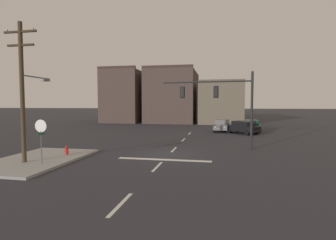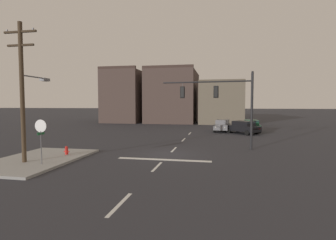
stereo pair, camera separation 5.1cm
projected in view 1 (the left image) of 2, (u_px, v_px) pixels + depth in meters
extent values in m
plane|color=#2B2B30|center=(169.00, 154.00, 19.61)|extent=(400.00, 400.00, 0.00)
cube|color=gray|center=(36.00, 160.00, 17.23)|extent=(5.00, 8.00, 0.15)
cube|color=silver|center=(164.00, 160.00, 17.65)|extent=(6.40, 0.50, 0.01)
cube|color=silver|center=(121.00, 204.00, 9.81)|extent=(0.16, 2.40, 0.01)
cube|color=silver|center=(157.00, 167.00, 15.69)|extent=(0.16, 2.40, 0.01)
cube|color=silver|center=(174.00, 150.00, 21.57)|extent=(0.16, 2.40, 0.01)
cube|color=silver|center=(183.00, 140.00, 27.45)|extent=(0.16, 2.40, 0.01)
cube|color=silver|center=(190.00, 133.00, 33.34)|extent=(0.16, 2.40, 0.01)
cylinder|color=black|center=(252.00, 111.00, 21.43)|extent=(0.20, 0.20, 6.30)
cylinder|color=black|center=(206.00, 82.00, 22.31)|extent=(7.55, 0.78, 0.12)
sphere|color=black|center=(253.00, 72.00, 21.24)|extent=(0.18, 0.18, 0.18)
cylinder|color=#56565B|center=(216.00, 84.00, 22.09)|extent=(0.03, 0.03, 0.35)
cube|color=black|center=(216.00, 92.00, 22.13)|extent=(0.32, 0.27, 0.90)
sphere|color=red|center=(216.00, 89.00, 22.24)|extent=(0.20, 0.20, 0.20)
sphere|color=#2D2314|center=(216.00, 92.00, 22.25)|extent=(0.20, 0.20, 0.20)
sphere|color=black|center=(216.00, 95.00, 22.27)|extent=(0.20, 0.20, 0.20)
cube|color=black|center=(216.00, 92.00, 22.11)|extent=(0.42, 0.07, 1.02)
cylinder|color=#56565B|center=(182.00, 85.00, 22.88)|extent=(0.03, 0.03, 0.35)
cube|color=black|center=(182.00, 92.00, 22.92)|extent=(0.32, 0.27, 0.90)
sphere|color=red|center=(183.00, 89.00, 23.03)|extent=(0.20, 0.20, 0.20)
sphere|color=#2D2314|center=(183.00, 92.00, 23.05)|extent=(0.20, 0.20, 0.20)
sphere|color=black|center=(183.00, 96.00, 23.06)|extent=(0.20, 0.20, 0.20)
cube|color=black|center=(182.00, 92.00, 22.90)|extent=(0.42, 0.07, 1.02)
cylinder|color=#56565B|center=(41.00, 149.00, 15.63)|extent=(0.06, 0.06, 2.15)
cylinder|color=white|center=(41.00, 126.00, 15.55)|extent=(0.76, 0.03, 0.76)
cylinder|color=#B21414|center=(41.00, 126.00, 15.56)|extent=(0.68, 0.03, 0.68)
cube|color=#19592D|center=(41.00, 133.00, 15.58)|extent=(0.02, 0.64, 0.16)
cube|color=#143D28|center=(251.00, 127.00, 35.39)|extent=(1.90, 4.44, 0.70)
cube|color=#143D28|center=(251.00, 122.00, 35.21)|extent=(1.65, 2.50, 0.56)
cube|color=#2D3842|center=(250.00, 122.00, 35.96)|extent=(1.53, 0.28, 0.47)
cube|color=#2D3842|center=(252.00, 123.00, 34.06)|extent=(1.52, 0.25, 0.46)
cylinder|color=black|center=(243.00, 128.00, 36.99)|extent=(0.23, 0.64, 0.64)
cylinder|color=black|center=(256.00, 128.00, 36.70)|extent=(0.23, 0.64, 0.64)
cylinder|color=black|center=(246.00, 130.00, 34.13)|extent=(0.23, 0.64, 0.64)
cylinder|color=black|center=(259.00, 131.00, 33.84)|extent=(0.23, 0.64, 0.64)
sphere|color=silver|center=(245.00, 125.00, 37.63)|extent=(0.16, 0.16, 0.16)
sphere|color=silver|center=(253.00, 125.00, 37.44)|extent=(0.16, 0.16, 0.16)
cube|color=maroon|center=(253.00, 127.00, 33.24)|extent=(1.37, 0.07, 0.12)
cube|color=black|center=(242.00, 128.00, 32.94)|extent=(4.38, 4.39, 0.70)
cube|color=black|center=(243.00, 123.00, 32.78)|extent=(2.87, 2.88, 0.56)
cube|color=#2D3842|center=(238.00, 123.00, 33.41)|extent=(1.25, 1.25, 0.47)
cube|color=#2D3842|center=(251.00, 124.00, 31.81)|extent=(1.23, 1.23, 0.46)
cylinder|color=black|center=(229.00, 131.00, 33.69)|extent=(0.61, 0.61, 0.64)
cylinder|color=black|center=(238.00, 130.00, 34.64)|extent=(0.61, 0.61, 0.64)
cylinder|color=black|center=(247.00, 133.00, 31.29)|extent=(0.61, 0.61, 0.64)
cylinder|color=black|center=(256.00, 132.00, 32.24)|extent=(0.61, 0.61, 0.64)
sphere|color=silver|center=(226.00, 127.00, 34.42)|extent=(0.16, 0.16, 0.16)
sphere|color=silver|center=(232.00, 126.00, 35.06)|extent=(0.16, 0.16, 0.16)
cube|color=maroon|center=(257.00, 129.00, 31.13)|extent=(1.00, 0.99, 0.12)
cube|color=slate|center=(222.00, 126.00, 35.63)|extent=(2.35, 4.59, 0.70)
cube|color=slate|center=(222.00, 122.00, 35.74)|extent=(1.90, 2.65, 0.56)
cube|color=#2D3842|center=(222.00, 122.00, 35.01)|extent=(1.54, 0.44, 0.47)
cube|color=#2D3842|center=(223.00, 121.00, 36.85)|extent=(1.54, 0.41, 0.46)
cylinder|color=black|center=(227.00, 130.00, 34.01)|extent=(0.30, 0.66, 0.64)
cylinder|color=black|center=(214.00, 130.00, 34.54)|extent=(0.30, 0.66, 0.64)
cylinder|color=black|center=(229.00, 128.00, 36.77)|extent=(0.30, 0.66, 0.64)
cylinder|color=black|center=(217.00, 128.00, 37.30)|extent=(0.30, 0.66, 0.64)
sphere|color=silver|center=(225.00, 128.00, 33.38)|extent=(0.16, 0.16, 0.16)
sphere|color=silver|center=(216.00, 127.00, 33.74)|extent=(0.16, 0.16, 0.16)
cube|color=maroon|center=(224.00, 125.00, 37.69)|extent=(1.36, 0.21, 0.12)
cylinder|color=#423323|center=(22.00, 94.00, 16.00)|extent=(0.26, 0.26, 8.71)
cube|color=#382B1E|center=(20.00, 32.00, 15.77)|extent=(2.20, 0.12, 0.12)
cube|color=#382B1E|center=(21.00, 45.00, 15.81)|extent=(1.80, 0.12, 0.12)
cylinder|color=#56565B|center=(34.00, 77.00, 16.99)|extent=(0.08, 2.17, 0.08)
cube|color=slate|center=(45.00, 80.00, 18.06)|extent=(0.36, 0.64, 0.20)
cylinder|color=gray|center=(7.00, 30.00, 15.93)|extent=(0.10, 0.10, 0.12)
cylinder|color=gray|center=(33.00, 29.00, 15.59)|extent=(0.10, 0.10, 0.12)
cylinder|color=red|center=(67.00, 152.00, 18.70)|extent=(0.22, 0.22, 0.55)
cylinder|color=red|center=(67.00, 156.00, 18.72)|extent=(0.30, 0.30, 0.10)
sphere|color=red|center=(67.00, 148.00, 18.68)|extent=(0.20, 0.20, 0.20)
cylinder|color=red|center=(65.00, 152.00, 18.73)|extent=(0.10, 0.08, 0.08)
cylinder|color=red|center=(69.00, 152.00, 18.67)|extent=(0.10, 0.08, 0.08)
cube|color=#473833|center=(126.00, 97.00, 54.98)|extent=(7.53, 10.41, 10.45)
cube|color=#3A2B26|center=(116.00, 67.00, 49.84)|extent=(7.53, 0.60, 0.50)
cube|color=#473833|center=(173.00, 97.00, 54.62)|extent=(9.58, 13.46, 10.35)
cube|color=#3A2B26|center=(167.00, 67.00, 47.98)|extent=(9.58, 0.60, 0.50)
cube|color=#665B4C|center=(221.00, 104.00, 50.49)|extent=(8.16, 8.62, 7.59)
cube|color=brown|center=(221.00, 81.00, 46.31)|extent=(8.16, 0.60, 0.50)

